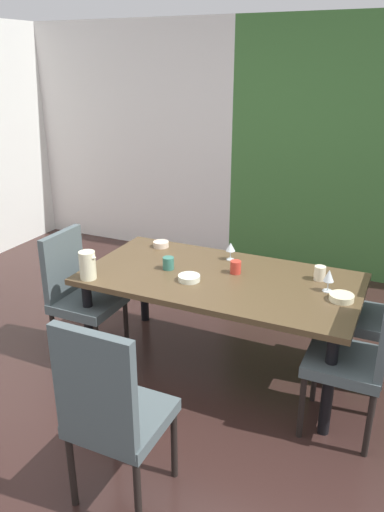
# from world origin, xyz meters

# --- Properties ---
(ground_plane) EXTENTS (5.91, 5.41, 0.02)m
(ground_plane) POSITION_xyz_m (0.00, 0.00, -0.01)
(ground_plane) COLOR #311E1B
(back_panel_interior) EXTENTS (2.59, 0.10, 2.54)m
(back_panel_interior) POSITION_xyz_m (-1.66, 2.65, 1.27)
(back_panel_interior) COLOR silver
(back_panel_interior) RESTS_ON ground_plane
(dining_table) EXTENTS (1.90, 0.99, 0.73)m
(dining_table) POSITION_xyz_m (0.35, 0.52, 0.65)
(dining_table) COLOR brown
(dining_table) RESTS_ON ground_plane
(chair_right_near) EXTENTS (0.44, 0.44, 1.06)m
(chair_right_near) POSITION_xyz_m (1.35, 0.23, 0.58)
(chair_right_near) COLOR #495558
(chair_right_near) RESTS_ON ground_plane
(chair_left_near) EXTENTS (0.44, 0.44, 0.98)m
(chair_left_near) POSITION_xyz_m (-0.65, 0.23, 0.55)
(chair_left_near) COLOR #495558
(chair_left_near) RESTS_ON ground_plane
(chair_right_far) EXTENTS (0.44, 0.44, 0.97)m
(chair_right_far) POSITION_xyz_m (1.34, 0.82, 0.54)
(chair_right_far) COLOR #495558
(chair_right_far) RESTS_ON ground_plane
(chair_head_near) EXTENTS (0.44, 0.44, 1.06)m
(chair_head_near) POSITION_xyz_m (0.33, -0.83, 0.58)
(chair_head_near) COLOR #495558
(chair_head_near) RESTS_ON ground_plane
(wine_glass_center) EXTENTS (0.07, 0.07, 0.13)m
(wine_glass_center) POSITION_xyz_m (0.30, 0.85, 0.82)
(wine_glass_center) COLOR silver
(wine_glass_center) RESTS_ON dining_table
(wine_glass_north) EXTENTS (0.07, 0.07, 0.15)m
(wine_glass_north) POSITION_xyz_m (1.07, 0.60, 0.83)
(wine_glass_north) COLOR silver
(wine_glass_north) RESTS_ON dining_table
(serving_bowl_south) EXTENTS (0.13, 0.13, 0.04)m
(serving_bowl_south) POSITION_xyz_m (-0.30, 0.87, 0.75)
(serving_bowl_south) COLOR beige
(serving_bowl_south) RESTS_ON dining_table
(serving_bowl_right) EXTENTS (0.15, 0.15, 0.04)m
(serving_bowl_right) POSITION_xyz_m (0.18, 0.37, 0.75)
(serving_bowl_right) COLOR silver
(serving_bowl_right) RESTS_ON dining_table
(serving_bowl_near_window) EXTENTS (0.15, 0.15, 0.04)m
(serving_bowl_near_window) POSITION_xyz_m (1.17, 0.50, 0.75)
(serving_bowl_near_window) COLOR beige
(serving_bowl_near_window) RESTS_ON dining_table
(cup_east) EXTENTS (0.08, 0.08, 0.09)m
(cup_east) POSITION_xyz_m (0.42, 0.63, 0.77)
(cup_east) COLOR red
(cup_east) RESTS_ON dining_table
(cup_corner) EXTENTS (0.08, 0.08, 0.10)m
(cup_corner) POSITION_xyz_m (0.98, 0.76, 0.78)
(cup_corner) COLOR beige
(cup_corner) RESTS_ON dining_table
(cup_left) EXTENTS (0.08, 0.08, 0.09)m
(cup_left) POSITION_xyz_m (-0.04, 0.49, 0.77)
(cup_left) COLOR #347162
(cup_left) RESTS_ON dining_table
(pitcher_front) EXTENTS (0.13, 0.11, 0.20)m
(pitcher_front) POSITION_xyz_m (-0.46, 0.12, 0.83)
(pitcher_front) COLOR beige
(pitcher_front) RESTS_ON dining_table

